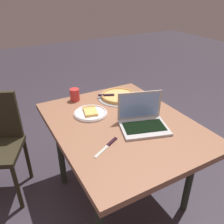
{
  "coord_description": "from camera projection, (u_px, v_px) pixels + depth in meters",
  "views": [
    {
      "loc": [
        1.23,
        -0.76,
        1.62
      ],
      "look_at": [
        -0.06,
        -0.05,
        0.8
      ],
      "focal_mm": 37.39,
      "sensor_mm": 36.0,
      "label": 1
    }
  ],
  "objects": [
    {
      "name": "drink_cup",
      "position": [
        75.0,
        95.0,
        1.98
      ],
      "size": [
        0.08,
        0.08,
        0.11
      ],
      "color": "red",
      "rests_on": "dining_table"
    },
    {
      "name": "ground_plane",
      "position": [
        120.0,
        194.0,
        2.05
      ],
      "size": [
        12.0,
        12.0,
        0.0
      ],
      "primitive_type": "plane",
      "color": "#352E39"
    },
    {
      "name": "dining_table",
      "position": [
        122.0,
        131.0,
        1.73
      ],
      "size": [
        1.2,
        0.95,
        0.73
      ],
      "color": "#936247",
      "rests_on": "ground_plane"
    },
    {
      "name": "laptop",
      "position": [
        143.0,
        121.0,
        1.63
      ],
      "size": [
        0.34,
        0.38,
        0.23
      ],
      "color": "#B6B4B4",
      "rests_on": "dining_table"
    },
    {
      "name": "pizza_plate",
      "position": [
        90.0,
        113.0,
        1.79
      ],
      "size": [
        0.26,
        0.26,
        0.04
      ],
      "color": "silver",
      "rests_on": "dining_table"
    },
    {
      "name": "pizza_tray",
      "position": [
        119.0,
        96.0,
        2.05
      ],
      "size": [
        0.37,
        0.37,
        0.04
      ],
      "color": "#9DA0A8",
      "rests_on": "dining_table"
    },
    {
      "name": "table_knife",
      "position": [
        108.0,
        145.0,
        1.45
      ],
      "size": [
        0.12,
        0.21,
        0.01
      ],
      "color": "beige",
      "rests_on": "dining_table"
    }
  ]
}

